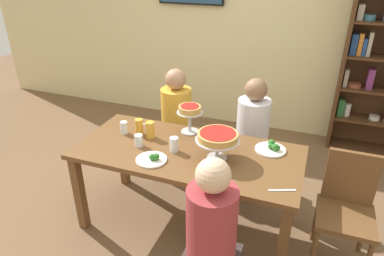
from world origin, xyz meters
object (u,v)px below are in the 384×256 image
(chair_head_east, at_px, (347,205))
(deep_dish_pizza_stand, at_px, (218,138))
(cutlery_fork_far, at_px, (219,180))
(diner_near_right, at_px, (211,251))
(salad_plate_far_diner, at_px, (152,159))
(beer_glass_amber_tall, at_px, (139,127))
(beer_glass_amber_short, at_px, (150,130))
(diner_far_right, at_px, (251,145))
(cutlery_fork_near, at_px, (142,124))
(water_glass_clear_spare, at_px, (124,128))
(salad_plate_near_diner, at_px, (272,148))
(dining_table, at_px, (188,160))
(water_glass_clear_far, at_px, (139,140))
(cutlery_knife_near, at_px, (282,190))
(water_glass_clear_near, at_px, (174,145))
(diner_far_left, at_px, (177,131))
(personal_pizza_stand, at_px, (190,112))

(chair_head_east, xyz_separation_m, deep_dish_pizza_stand, (-0.96, -0.11, 0.43))
(chair_head_east, xyz_separation_m, cutlery_fork_far, (-0.86, -0.37, 0.26))
(deep_dish_pizza_stand, xyz_separation_m, cutlery_fork_far, (0.10, -0.27, -0.17))
(diner_near_right, distance_m, salad_plate_far_diner, 0.81)
(beer_glass_amber_tall, height_order, beer_glass_amber_short, same)
(diner_far_right, distance_m, cutlery_fork_near, 1.05)
(diner_far_right, xyz_separation_m, water_glass_clear_spare, (-0.98, -0.62, 0.30))
(beer_glass_amber_tall, bearing_deg, salad_plate_near_diner, 6.80)
(salad_plate_far_diner, distance_m, cutlery_fork_far, 0.54)
(cutlery_fork_near, bearing_deg, diner_far_right, -144.21)
(diner_near_right, relative_size, beer_glass_amber_tall, 8.10)
(dining_table, bearing_deg, cutlery_fork_near, 151.89)
(water_glass_clear_far, relative_size, cutlery_fork_near, 0.55)
(beer_glass_amber_short, bearing_deg, salad_plate_near_diner, 8.44)
(cutlery_knife_near, bearing_deg, diner_near_right, -150.76)
(water_glass_clear_near, distance_m, cutlery_fork_near, 0.58)
(diner_near_right, distance_m, chair_head_east, 1.10)
(cutlery_fork_near, bearing_deg, cutlery_knife_near, 169.49)
(cutlery_knife_near, bearing_deg, diner_far_left, 118.33)
(diner_far_left, relative_size, chair_head_east, 1.32)
(salad_plate_far_diner, xyz_separation_m, water_glass_clear_near, (0.10, 0.18, 0.04))
(dining_table, distance_m, diner_far_right, 0.81)
(personal_pizza_stand, height_order, salad_plate_near_diner, personal_pizza_stand)
(chair_head_east, distance_m, deep_dish_pizza_stand, 1.05)
(diner_far_left, xyz_separation_m, personal_pizza_stand, (0.30, -0.41, 0.44))
(personal_pizza_stand, height_order, water_glass_clear_spare, personal_pizza_stand)
(diner_near_right, relative_size, salad_plate_near_diner, 4.78)
(dining_table, distance_m, diner_near_right, 0.82)
(beer_glass_amber_short, height_order, cutlery_knife_near, beer_glass_amber_short)
(diner_far_left, relative_size, personal_pizza_stand, 4.67)
(chair_head_east, xyz_separation_m, personal_pizza_stand, (-1.30, 0.22, 0.44))
(chair_head_east, relative_size, water_glass_clear_far, 8.75)
(beer_glass_amber_short, xyz_separation_m, cutlery_fork_far, (0.71, -0.38, -0.07))
(beer_glass_amber_short, relative_size, water_glass_clear_near, 1.19)
(diner_far_left, height_order, water_glass_clear_far, diner_far_left)
(water_glass_clear_near, bearing_deg, beer_glass_amber_tall, 158.34)
(water_glass_clear_near, xyz_separation_m, water_glass_clear_spare, (-0.52, 0.13, -0.01))
(personal_pizza_stand, bearing_deg, salad_plate_far_diner, -100.25)
(deep_dish_pizza_stand, relative_size, water_glass_clear_far, 3.31)
(dining_table, distance_m, water_glass_clear_spare, 0.63)
(diner_far_right, bearing_deg, salad_plate_far_diner, -31.20)
(chair_head_east, distance_m, water_glass_clear_spare, 1.84)
(diner_far_right, bearing_deg, salad_plate_near_diner, 27.19)
(beer_glass_amber_tall, bearing_deg, diner_far_left, 82.34)
(diner_far_right, bearing_deg, water_glass_clear_far, -44.72)
(cutlery_knife_near, height_order, cutlery_fork_far, same)
(water_glass_clear_spare, bearing_deg, beer_glass_amber_tall, 11.18)
(chair_head_east, xyz_separation_m, cutlery_fork_near, (-1.76, 0.22, 0.26))
(beer_glass_amber_short, bearing_deg, cutlery_knife_near, -17.26)
(diner_far_right, height_order, salad_plate_near_diner, diner_far_right)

